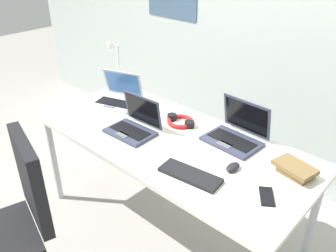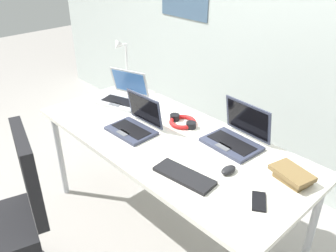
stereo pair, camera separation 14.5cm
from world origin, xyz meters
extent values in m
plane|color=gray|center=(0.00, 0.00, 0.00)|extent=(12.00, 12.00, 0.00)
cube|color=#B2BCB7|center=(0.00, 1.10, 1.30)|extent=(6.00, 0.12, 2.60)
cube|color=silver|center=(0.00, 0.00, 0.72)|extent=(1.80, 0.80, 0.03)
cylinder|color=#B2B5BA|center=(-0.84, -0.34, 0.35)|extent=(0.04, 0.04, 0.71)
cylinder|color=#B2B5BA|center=(-0.84, 0.34, 0.35)|extent=(0.04, 0.04, 0.71)
cylinder|color=#B2B5BA|center=(0.84, 0.34, 0.35)|extent=(0.04, 0.04, 0.71)
cylinder|color=white|center=(-0.80, 0.31, 0.75)|extent=(0.12, 0.12, 0.02)
cylinder|color=white|center=(-0.80, 0.31, 0.93)|extent=(0.02, 0.02, 0.34)
cylinder|color=white|center=(-0.80, 0.27, 1.10)|extent=(0.01, 0.08, 0.01)
cone|color=white|center=(-0.80, 0.23, 1.10)|extent=(0.07, 0.09, 0.09)
cube|color=#B7BABC|center=(-0.59, 0.08, 0.75)|extent=(0.36, 0.30, 0.02)
cube|color=black|center=(-0.59, 0.08, 0.76)|extent=(0.29, 0.19, 0.00)
cube|color=#595B60|center=(-0.57, 0.01, 0.76)|extent=(0.10, 0.07, 0.00)
cube|color=#B7BABC|center=(-0.64, 0.20, 0.86)|extent=(0.31, 0.16, 0.20)
cube|color=#3F72BF|center=(-0.63, 0.20, 0.86)|extent=(0.28, 0.13, 0.17)
cube|color=#33384C|center=(0.32, 0.21, 0.75)|extent=(0.34, 0.24, 0.02)
cube|color=black|center=(0.32, 0.21, 0.76)|extent=(0.29, 0.14, 0.00)
cube|color=#595B60|center=(0.32, 0.14, 0.76)|extent=(0.09, 0.05, 0.00)
cube|color=#33384C|center=(0.33, 0.34, 0.87)|extent=(0.33, 0.07, 0.22)
cube|color=black|center=(0.33, 0.33, 0.87)|extent=(0.29, 0.05, 0.18)
cube|color=#33384C|center=(-0.21, -0.12, 0.75)|extent=(0.30, 0.21, 0.02)
cube|color=black|center=(-0.21, -0.12, 0.76)|extent=(0.26, 0.12, 0.00)
cube|color=#595B60|center=(-0.20, -0.19, 0.76)|extent=(0.08, 0.05, 0.00)
cube|color=#33384C|center=(-0.21, -0.01, 0.86)|extent=(0.30, 0.05, 0.20)
cube|color=black|center=(-0.21, -0.01, 0.86)|extent=(0.27, 0.04, 0.17)
cube|color=black|center=(0.35, -0.21, 0.75)|extent=(0.34, 0.16, 0.02)
ellipsoid|color=black|center=(0.48, -0.02, 0.76)|extent=(0.06, 0.10, 0.03)
cube|color=black|center=(0.72, -0.09, 0.74)|extent=(0.13, 0.15, 0.01)
torus|color=red|center=(-0.06, 0.19, 0.75)|extent=(0.18, 0.18, 0.03)
cylinder|color=black|center=(-0.14, 0.19, 0.76)|extent=(0.06, 0.06, 0.04)
cylinder|color=black|center=(0.01, 0.19, 0.76)|extent=(0.06, 0.06, 0.04)
cube|color=brown|center=(0.74, 0.17, 0.76)|extent=(0.18, 0.15, 0.03)
cube|color=brown|center=(0.73, 0.17, 0.78)|extent=(0.23, 0.18, 0.02)
cube|color=black|center=(-0.25, -0.78, 0.73)|extent=(0.42, 0.17, 0.48)
camera|label=1|loc=(1.24, -1.37, 1.85)|focal=37.53mm
camera|label=2|loc=(1.35, -1.26, 1.85)|focal=37.53mm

